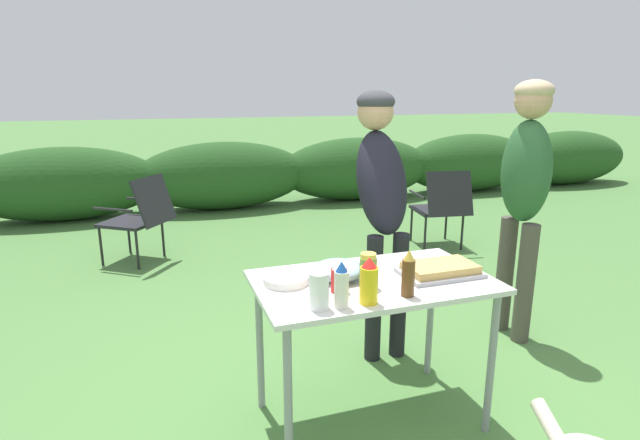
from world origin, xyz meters
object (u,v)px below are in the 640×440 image
at_px(ketchup_bottle, 339,278).
at_px(camp_chair_near_hedge, 442,205).
at_px(plate_stack, 286,279).
at_px(standing_person_in_olive_jacket, 525,182).
at_px(beer_bottle, 408,274).
at_px(camp_chair_green_behind_table, 140,214).
at_px(paper_cup_stack, 319,291).
at_px(food_tray, 440,270).
at_px(mixing_bowl, 338,270).
at_px(standing_person_in_red_jacket, 381,189).
at_px(relish_jar, 368,271).
at_px(mustard_bottle, 369,281).
at_px(mayo_bottle, 341,286).
at_px(folding_table, 373,295).

xyz_separation_m(ketchup_bottle, camp_chair_near_hedge, (2.05, 2.41, -0.34)).
xyz_separation_m(plate_stack, standing_person_in_olive_jacket, (1.67, 0.43, 0.28)).
relative_size(beer_bottle, camp_chair_green_behind_table, 0.25).
height_order(paper_cup_stack, ketchup_bottle, paper_cup_stack).
relative_size(food_tray, standing_person_in_olive_jacket, 0.23).
height_order(mixing_bowl, standing_person_in_red_jacket, standing_person_in_red_jacket).
relative_size(mixing_bowl, camp_chair_near_hedge, 0.30).
bearing_deg(mixing_bowl, paper_cup_stack, -123.68).
height_order(standing_person_in_red_jacket, standing_person_in_olive_jacket, standing_person_in_olive_jacket).
bearing_deg(paper_cup_stack, standing_person_in_olive_jacket, 24.64).
bearing_deg(camp_chair_near_hedge, plate_stack, -126.19).
height_order(ketchup_bottle, relish_jar, relish_jar).
xyz_separation_m(paper_cup_stack, mustard_bottle, (0.21, -0.02, 0.02)).
xyz_separation_m(mustard_bottle, camp_chair_green_behind_table, (-0.94, 3.11, -0.37)).
bearing_deg(beer_bottle, plate_stack, 145.83).
relative_size(mixing_bowl, standing_person_in_red_jacket, 0.15).
distance_m(plate_stack, standing_person_in_red_jacket, 0.96).
distance_m(beer_bottle, mayo_bottle, 0.31).
bearing_deg(paper_cup_stack, relish_jar, 27.74).
relative_size(paper_cup_stack, mustard_bottle, 0.76).
distance_m(food_tray, standing_person_in_olive_jacket, 1.13).
distance_m(mayo_bottle, camp_chair_near_hedge, 3.33).
bearing_deg(camp_chair_green_behind_table, mayo_bottle, -129.13).
distance_m(food_tray, standing_person_in_red_jacket, 0.74).
relative_size(camp_chair_green_behind_table, camp_chair_near_hedge, 1.00).
distance_m(relish_jar, standing_person_in_olive_jacket, 1.47).
height_order(food_tray, mixing_bowl, mixing_bowl).
xyz_separation_m(mustard_bottle, ketchup_bottle, (-0.07, 0.15, -0.03)).
distance_m(ketchup_bottle, mayo_bottle, 0.16).
bearing_deg(folding_table, camp_chair_near_hedge, 51.48).
bearing_deg(ketchup_bottle, mixing_bowl, 69.78).
bearing_deg(plate_stack, food_tray, -10.75).
bearing_deg(standing_person_in_red_jacket, mustard_bottle, -116.92).
distance_m(mixing_bowl, mayo_bottle, 0.33).
height_order(folding_table, standing_person_in_olive_jacket, standing_person_in_olive_jacket).
bearing_deg(folding_table, relish_jar, -129.49).
distance_m(standing_person_in_red_jacket, camp_chair_green_behind_table, 2.70).
relative_size(folding_table, mixing_bowl, 4.46).
relative_size(mixing_bowl, beer_bottle, 1.19).
bearing_deg(mustard_bottle, mixing_bowl, 92.99).
height_order(mixing_bowl, mustard_bottle, mustard_bottle).
distance_m(ketchup_bottle, standing_person_in_red_jacket, 0.94).
height_order(plate_stack, mustard_bottle, mustard_bottle).
height_order(food_tray, relish_jar, relish_jar).
height_order(paper_cup_stack, camp_chair_green_behind_table, paper_cup_stack).
bearing_deg(camp_chair_green_behind_table, relish_jar, -124.98).
height_order(paper_cup_stack, relish_jar, relish_jar).
bearing_deg(mixing_bowl, relish_jar, -59.44).
height_order(mustard_bottle, mayo_bottle, mustard_bottle).
bearing_deg(mixing_bowl, camp_chair_green_behind_table, 108.25).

